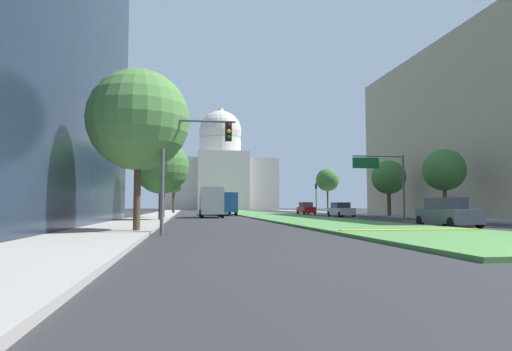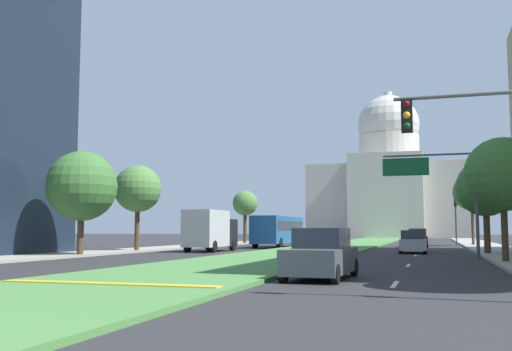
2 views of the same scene
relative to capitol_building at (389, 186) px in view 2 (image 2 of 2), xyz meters
name	(u,v)px [view 2 (image 2 of 2)]	position (x,y,z in m)	size (l,w,h in m)	color
ground_plane	(352,244)	(0.00, -62.24, -11.29)	(277.42, 277.42, 0.00)	#2B2B2D
grass_median	(344,245)	(0.00, -68.55, -11.22)	(7.69, 113.49, 0.14)	#4C8442
median_curb_nose	(107,284)	(0.00, -115.34, -11.13)	(6.92, 0.50, 0.04)	gold
lane_dashes_right	(418,251)	(7.86, -82.48, -11.28)	(0.16, 56.20, 0.01)	silver
sidewalk_left	(199,246)	(-13.88, -74.85, -11.21)	(4.00, 113.49, 0.15)	#9E9991
sidewalk_right	(491,248)	(13.88, -74.85, -11.21)	(4.00, 113.49, 0.15)	#9E9991
capitol_building	(389,186)	(0.00, 0.00, 0.00)	(33.47, 25.50, 32.39)	beige
traffic_light_near_right	(494,144)	(10.54, -115.30, -7.49)	(3.34, 0.35, 5.20)	#515456
traffic_light_far_right	(456,215)	(11.38, -63.86, -7.97)	(0.28, 0.35, 5.20)	#515456
overhead_guide_sign	(440,181)	(9.50, -93.24, -6.64)	(5.58, 0.20, 6.50)	#515456
street_tree_left_mid	(82,186)	(-12.40, -98.14, -6.82)	(4.48, 4.48, 6.73)	#4C3823
street_tree_right_mid	(502,175)	(12.46, -98.88, -6.82)	(3.75, 3.75, 6.36)	#4C3823
street_tree_left_far	(138,189)	(-12.67, -90.26, -6.47)	(3.62, 3.62, 6.66)	#4C3823
street_tree_right_far	(485,188)	(12.51, -88.09, -6.77)	(3.89, 3.89, 6.49)	#4C3823
street_tree_left_distant	(245,204)	(-12.42, -64.28, -6.51)	(2.99, 2.99, 6.35)	#4C3823
street_tree_right_distant	(472,192)	(13.00, -65.11, -5.67)	(3.87, 3.87, 7.57)	#4C3823
sedan_lead_stopped	(321,255)	(5.29, -110.11, -10.46)	(2.09, 4.48, 1.77)	#4C5156
sedan_midblock	(413,242)	(7.57, -85.87, -10.50)	(2.06, 4.32, 1.67)	#BCBCC1
sedan_distant	(418,238)	(7.55, -71.11, -10.44)	(1.99, 4.19, 1.82)	maroon
sedan_far_horizon	(306,237)	(-5.64, -61.46, -10.45)	(1.96, 4.27, 1.79)	#BCBCC1
box_truck_delivery	(210,230)	(-7.72, -87.60, -9.61)	(2.40, 6.40, 3.20)	black
city_bus	(278,229)	(-5.29, -75.77, -9.52)	(2.62, 11.00, 2.95)	#1E4C8C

